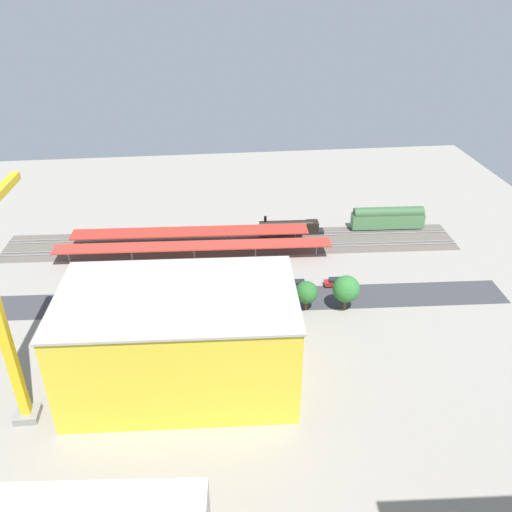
# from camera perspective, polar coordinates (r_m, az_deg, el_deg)

# --- Properties ---
(ground_plane) EXTENTS (180.54, 180.54, 0.00)m
(ground_plane) POSITION_cam_1_polar(r_m,az_deg,el_deg) (115.85, -1.90, -3.35)
(ground_plane) COLOR gray
(ground_plane) RESTS_ON ground
(rail_bed) EXTENTS (113.42, 20.12, 0.01)m
(rail_bed) POSITION_cam_1_polar(r_m,az_deg,el_deg) (133.64, -2.63, 1.46)
(rail_bed) COLOR #5B544C
(rail_bed) RESTS_ON ground
(street_asphalt) EXTENTS (113.15, 14.78, 0.01)m
(street_asphalt) POSITION_cam_1_polar(r_m,az_deg,el_deg) (111.58, -1.69, -4.78)
(street_asphalt) COLOR #38383D
(street_asphalt) RESTS_ON ground
(track_rails) EXTENTS (112.69, 13.70, 0.12)m
(track_rails) POSITION_cam_1_polar(r_m,az_deg,el_deg) (133.55, -2.63, 1.52)
(track_rails) COLOR #9E9EA8
(track_rails) RESTS_ON ground
(platform_canopy_near) EXTENTS (65.20, 7.96, 3.87)m
(platform_canopy_near) POSITION_cam_1_polar(r_m,az_deg,el_deg) (125.13, -6.75, 1.10)
(platform_canopy_near) COLOR #B73328
(platform_canopy_near) RESTS_ON ground
(platform_canopy_far) EXTENTS (58.36, 8.44, 3.89)m
(platform_canopy_far) POSITION_cam_1_polar(r_m,az_deg,el_deg) (131.64, -7.07, 2.61)
(platform_canopy_far) COLOR #A82D23
(platform_canopy_far) RESTS_ON ground
(locomotive) EXTENTS (16.85, 3.65, 5.17)m
(locomotive) POSITION_cam_1_polar(r_m,az_deg,el_deg) (137.31, 3.86, 3.09)
(locomotive) COLOR black
(locomotive) RESTS_ON ground
(passenger_coach) EXTENTS (19.13, 4.10, 6.24)m
(passenger_coach) POSITION_cam_1_polar(r_m,az_deg,el_deg) (143.15, 14.05, 4.03)
(passenger_coach) COLOR black
(passenger_coach) RESTS_ON ground
(parked_car_0) EXTENTS (4.84, 2.03, 1.84)m
(parked_car_0) POSITION_cam_1_polar(r_m,az_deg,el_deg) (117.02, 8.53, -2.86)
(parked_car_0) COLOR black
(parked_car_0) RESTS_ON ground
(parked_car_1) EXTENTS (4.86, 2.26, 1.72)m
(parked_car_1) POSITION_cam_1_polar(r_m,az_deg,el_deg) (115.55, 4.60, -3.09)
(parked_car_1) COLOR black
(parked_car_1) RESTS_ON ground
(parked_car_2) EXTENTS (4.42, 1.97, 1.64)m
(parked_car_2) POSITION_cam_1_polar(r_m,az_deg,el_deg) (114.71, 1.60, -3.28)
(parked_car_2) COLOR black
(parked_car_2) RESTS_ON ground
(parked_car_3) EXTENTS (4.57, 1.91, 1.60)m
(parked_car_3) POSITION_cam_1_polar(r_m,az_deg,el_deg) (114.16, -2.11, -3.48)
(parked_car_3) COLOR black
(parked_car_3) RESTS_ON ground
(parked_car_4) EXTENTS (4.55, 2.18, 1.70)m
(parked_car_4) POSITION_cam_1_polar(r_m,az_deg,el_deg) (113.92, -5.62, -3.68)
(parked_car_4) COLOR black
(parked_car_4) RESTS_ON ground
(construction_building) EXTENTS (37.96, 23.27, 17.26)m
(construction_building) POSITION_cam_1_polar(r_m,az_deg,el_deg) (87.81, -8.17, -9.03)
(construction_building) COLOR yellow
(construction_building) RESTS_ON ground
(construction_roof_slab) EXTENTS (38.59, 23.90, 0.40)m
(construction_roof_slab) POSITION_cam_1_polar(r_m,az_deg,el_deg) (82.63, -8.61, -4.24)
(construction_roof_slab) COLOR #ADA89E
(construction_roof_slab) RESTS_ON construction_building
(tower_crane) EXTENTS (3.60, 22.45, 34.94)m
(tower_crane) POSITION_cam_1_polar(r_m,az_deg,el_deg) (82.66, -25.82, -5.05)
(tower_crane) COLOR gray
(tower_crane) RESTS_ON ground
(box_truck_0) EXTENTS (8.49, 2.89, 3.47)m
(box_truck_0) POSITION_cam_1_polar(r_m,az_deg,el_deg) (105.39, -9.81, -6.48)
(box_truck_0) COLOR black
(box_truck_0) RESTS_ON ground
(box_truck_1) EXTENTS (9.17, 2.53, 3.11)m
(box_truck_1) POSITION_cam_1_polar(r_m,az_deg,el_deg) (104.95, -13.75, -7.23)
(box_truck_1) COLOR black
(box_truck_1) RESTS_ON ground
(box_truck_2) EXTENTS (9.00, 2.91, 3.57)m
(box_truck_2) POSITION_cam_1_polar(r_m,az_deg,el_deg) (105.08, -14.49, -7.18)
(box_truck_2) COLOR black
(box_truck_2) RESTS_ON ground
(street_tree_0) EXTENTS (4.56, 4.56, 6.55)m
(street_tree_0) POSITION_cam_1_polar(r_m,az_deg,el_deg) (106.81, 5.47, -3.92)
(street_tree_0) COLOR brown
(street_tree_0) RESTS_ON ground
(street_tree_1) EXTENTS (4.23, 4.23, 6.27)m
(street_tree_1) POSITION_cam_1_polar(r_m,az_deg,el_deg) (104.87, 0.77, -4.54)
(street_tree_1) COLOR brown
(street_tree_1) RESTS_ON ground
(street_tree_2) EXTENTS (5.48, 5.48, 7.72)m
(street_tree_2) POSITION_cam_1_polar(r_m,az_deg,el_deg) (107.58, 9.72, -3.53)
(street_tree_2) COLOR brown
(street_tree_2) RESTS_ON ground
(street_tree_3) EXTENTS (5.11, 5.11, 7.53)m
(street_tree_3) POSITION_cam_1_polar(r_m,az_deg,el_deg) (103.84, -2.65, -4.42)
(street_tree_3) COLOR brown
(street_tree_3) RESTS_ON ground
(traffic_light) EXTENTS (0.50, 0.36, 6.43)m
(traffic_light) POSITION_cam_1_polar(r_m,az_deg,el_deg) (112.85, -2.92, -1.79)
(traffic_light) COLOR #333333
(traffic_light) RESTS_ON ground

